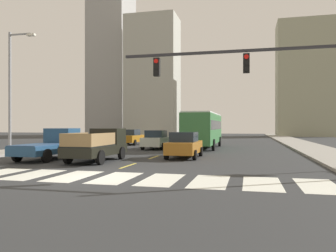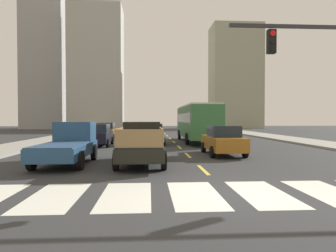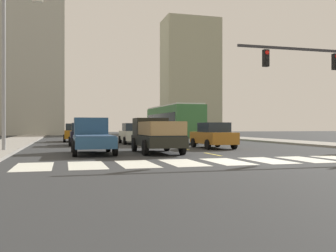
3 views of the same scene
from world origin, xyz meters
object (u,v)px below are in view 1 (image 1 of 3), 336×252
Objects in this scene: pickup_stakebed at (100,145)px; streetlight_left at (12,87)px; sedan_near_right at (108,140)px; sedan_mid at (131,137)px; sedan_far at (184,145)px; pickup_dark at (52,145)px; traffic_signal_gantry at (276,76)px; sedan_near_left at (156,140)px; city_bus at (203,128)px.

pickup_stakebed is 9.27m from streetlight_left.
pickup_stakebed reaches higher than sedan_near_right.
sedan_far is at bearing -57.12° from sedan_mid.
traffic_signal_gantry is (13.42, -4.18, 3.32)m from pickup_dark.
streetlight_left is at bearing -120.66° from sedan_near_right.
sedan_mid is 7.59m from sedan_near_left.
streetlight_left is at bearing 163.13° from pickup_stakebed.
sedan_far is (0.01, -9.71, -1.09)m from city_bus.
city_bus is at bearing -24.02° from sedan_mid.
sedan_mid is 1.00× the size of sedan_far.
pickup_stakebed is 0.51× the size of traffic_signal_gantry.
sedan_near_left is 0.49× the size of streetlight_left.
city_bus is at bearing 55.58° from pickup_dark.
sedan_near_left is (4.65, -6.00, 0.00)m from sedan_mid.
city_bus is 4.68m from sedan_near_left.
pickup_dark is at bearing -22.98° from streetlight_left.
pickup_dark is 8.59m from sedan_far.
city_bus is 9.77m from sedan_far.
sedan_mid is at bearing 102.16° from pickup_stakebed.
city_bus is at bearing 90.00° from sedan_far.
pickup_stakebed is 5.57m from sedan_far.
sedan_near_right is at bearing 142.55° from sedan_far.
city_bus reaches higher than pickup_stakebed.
city_bus is 16.75m from streetlight_left.
sedan_mid is (-8.70, 3.93, -1.09)m from city_bus.
pickup_dark is at bearing -123.74° from city_bus.
pickup_dark is 14.88m from city_bus.
sedan_near_left is 8.66m from sedan_far.
sedan_far is at bearing -90.41° from city_bus.
city_bus is at bearing 39.43° from streetlight_left.
traffic_signal_gantry is (5.28, -16.59, 2.29)m from city_bus.
pickup_dark is at bearing 162.69° from traffic_signal_gantry.
pickup_stakebed is 0.58× the size of streetlight_left.
city_bus reaches higher than pickup_dark.
sedan_mid is at bearing 74.37° from streetlight_left.
sedan_mid and sedan_near_left have the same top height.
sedan_near_right is 19.24m from traffic_signal_gantry.
streetlight_left reaches higher than sedan_mid.
sedan_near_right is (0.43, -7.31, 0.00)m from sedan_mid.
pickup_dark is 11.12m from sedan_near_left.
sedan_near_right is at bearing 135.73° from traffic_signal_gantry.
sedan_near_right is 1.00× the size of sedan_far.
sedan_near_left is at bearing 44.09° from streetlight_left.
sedan_near_right and sedan_far have the same top height.
traffic_signal_gantry is (9.34, -14.53, 3.39)m from sedan_near_left.
streetlight_left is (-4.45, -7.09, 4.11)m from sedan_near_right.
sedan_mid and sedan_far have the same top height.
sedan_far is at bearing -35.91° from sedan_near_right.
streetlight_left is at bearing -141.05° from city_bus.
pickup_dark is (-3.45, 0.28, -0.02)m from pickup_stakebed.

